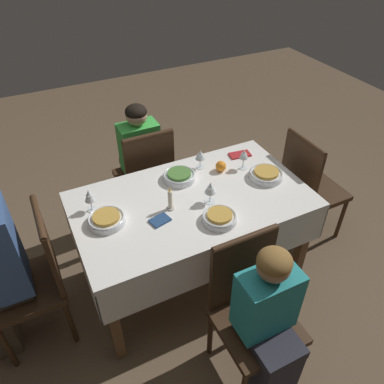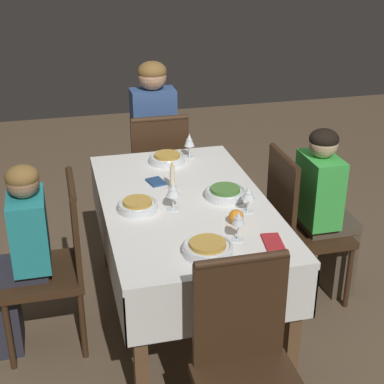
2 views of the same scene
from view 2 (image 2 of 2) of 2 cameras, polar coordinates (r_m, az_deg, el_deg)
ground_plane at (r=3.48m, az=-0.67°, el=-12.07°), size 8.00×8.00×0.00m
dining_table at (r=3.13m, az=-0.72°, el=-2.45°), size 1.48×0.86×0.75m
chair_east at (r=4.09m, az=-3.35°, el=2.08°), size 0.42×0.42×0.94m
chair_north at (r=3.13m, az=-13.17°, el=-6.33°), size 0.42×0.42×0.94m
chair_south at (r=3.45m, az=10.31°, el=-2.87°), size 0.42×0.42×0.94m
chair_west at (r=2.42m, az=5.41°, el=-16.34°), size 0.42×0.42×0.94m
person_adult_denim at (r=4.16m, az=-3.82°, el=5.35°), size 0.34×0.30×1.24m
person_child_teal at (r=3.10m, az=-16.38°, el=-5.66°), size 0.30×0.33×1.04m
person_child_green at (r=3.49m, az=12.90°, el=-1.45°), size 0.30×0.33×1.06m
bowl_east at (r=3.56m, az=-2.42°, el=3.30°), size 0.22×0.22×0.06m
wine_glass_east at (r=3.61m, az=-0.26°, el=4.99°), size 0.06×0.06×0.15m
bowl_north at (r=2.98m, az=-5.30°, el=-1.29°), size 0.20×0.20×0.06m
wine_glass_north at (r=2.95m, az=-1.85°, el=0.16°), size 0.07×0.07×0.15m
bowl_south at (r=3.11m, az=3.24°, el=-0.05°), size 0.22×0.22×0.06m
wine_glass_south at (r=2.94m, az=5.49°, el=-0.17°), size 0.07×0.07×0.14m
bowl_west at (r=2.60m, az=1.53°, el=-5.42°), size 0.23×0.23×0.06m
wine_glass_west at (r=2.67m, az=4.52°, el=-2.68°), size 0.06×0.06×0.15m
candle_centerpiece at (r=3.19m, az=-1.92°, el=1.32°), size 0.05×0.05×0.16m
orange_fruit at (r=2.84m, az=4.30°, el=-2.43°), size 0.07×0.07×0.07m
napkin_red_folded at (r=2.71m, az=7.85°, el=-4.85°), size 0.17×0.10×0.01m
napkin_spare_side at (r=3.29m, az=-3.52°, el=1.00°), size 0.13×0.11×0.01m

